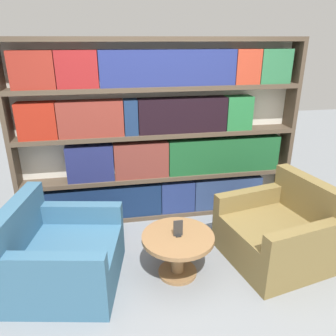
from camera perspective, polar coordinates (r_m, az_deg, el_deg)
ground_plane at (r=3.07m, az=3.30°, el=-21.58°), size 14.00×14.00×0.00m
bookshelf at (r=3.86m, az=-1.64°, el=5.78°), size 3.30×0.30×2.12m
armchair_left at (r=3.19m, az=-18.07°, el=-14.52°), size 1.07×1.09×0.81m
armchair_right at (r=3.53m, az=18.72°, el=-10.74°), size 1.08×1.10×0.81m
coffee_table at (r=3.12m, az=1.72°, el=-13.52°), size 0.67×0.67×0.42m
table_sign at (r=3.02m, az=1.76°, el=-10.62°), size 0.09×0.06×0.16m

